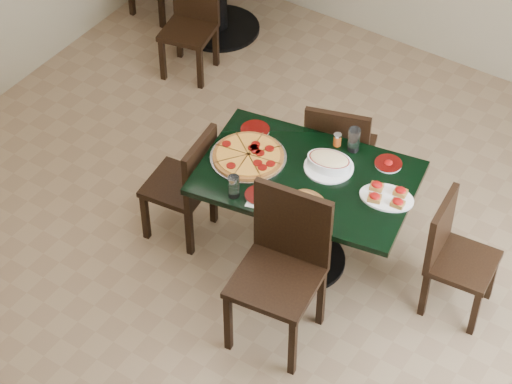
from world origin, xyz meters
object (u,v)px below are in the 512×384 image
Objects in this scene: chair_far at (338,151)px; bruschetta_platter at (387,196)px; chair_near at (283,260)px; back_chair_near at (192,19)px; chair_left at (188,182)px; chair_right at (453,252)px; main_table at (306,197)px; pepperoni_pizza at (248,156)px; lasagna_casserole at (329,162)px; bread_basket at (310,202)px.

chair_far is 2.47× the size of bruschetta_platter.
chair_near reaches higher than back_chair_near.
back_chair_near is 2.22× the size of bruschetta_platter.
chair_near is 0.97m from chair_left.
chair_left is at bearing 97.61° from chair_right.
main_table is at bearing 96.88° from chair_right.
pepperoni_pizza is at bearing 132.86° from chair_near.
chair_near is at bearing -55.11° from back_chair_near.
lasagna_casserole reaches higher than back_chair_near.
chair_right is 2.23× the size of bruschetta_platter.
chair_far is 1.87m from back_chair_near.
chair_near is at bearing 63.42° from chair_left.
chair_near is 0.36m from bread_basket.
lasagna_casserole is (0.16, -0.42, 0.30)m from chair_far.
chair_right is at bearing -5.91° from lasagna_casserole.
chair_left is 2.29× the size of bruschetta_platter.
chair_right is (0.74, 0.70, -0.12)m from chair_near.
chair_far reaches higher than lasagna_casserole.
lasagna_casserole reaches higher than chair_right.
chair_near reaches higher than chair_far.
main_table is 0.35m from bread_basket.
back_chair_near is 2.50m from bread_basket.
chair_far is 1.05m from chair_right.
back_chair_near is (-2.70, 1.10, -0.00)m from chair_right.
main_table is at bearing 81.48° from chair_far.
main_table is 0.93m from chair_right.
bruschetta_platter reaches higher than pepperoni_pizza.
bread_basket reaches higher than pepperoni_pizza.
lasagna_casserole reaches higher than pepperoni_pizza.
chair_right is 0.54m from bruschetta_platter.
chair_far is 0.86m from bread_basket.
bruschetta_platter is (0.33, 0.59, 0.21)m from chair_near.
lasagna_casserole is at bearing 93.26° from chair_far.
bruschetta_platter reaches higher than main_table.
chair_left reaches higher than chair_right.
chair_right is at bearing 40.63° from bread_basket.
bread_basket reaches higher than chair_right.
lasagna_casserole is at bearing 89.31° from chair_right.
bruschetta_platter is at bearing 53.82° from bread_basket.
chair_far is 3.80× the size of bread_basket.
chair_left is 3.53× the size of bread_basket.
bruschetta_platter is (0.33, 0.30, -0.02)m from bread_basket.
chair_left is 1.31m from bruschetta_platter.
chair_left is 0.50m from pepperoni_pizza.
chair_far is at bearing 64.87° from pepperoni_pizza.
bruschetta_platter is (2.29, -1.21, 0.33)m from back_chair_near.
bread_basket is at bearing 83.35° from chair_near.
bruschetta_platter is at bearing -40.46° from back_chair_near.
back_chair_near is 2.24m from lasagna_casserole.
lasagna_casserole is (0.45, 0.19, 0.03)m from pepperoni_pizza.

